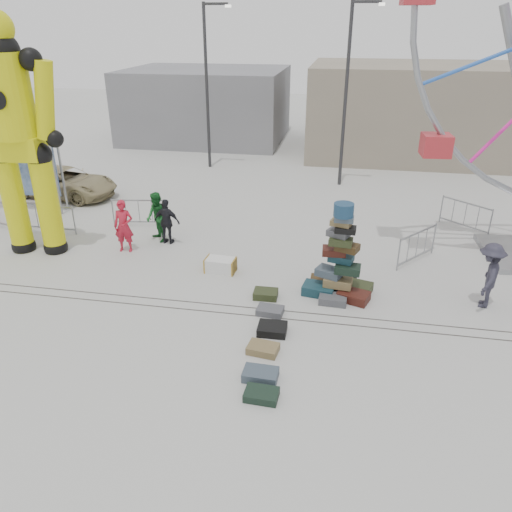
% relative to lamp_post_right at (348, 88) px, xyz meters
% --- Properties ---
extents(ground, '(90.00, 90.00, 0.00)m').
position_rel_lamp_post_right_xyz_m(ground, '(-3.09, -13.00, -4.48)').
color(ground, '#9E9E99').
rests_on(ground, ground).
extents(track_line_near, '(40.00, 0.04, 0.01)m').
position_rel_lamp_post_right_xyz_m(track_line_near, '(-3.09, -12.40, -4.48)').
color(track_line_near, '#47443F').
rests_on(track_line_near, ground).
extents(track_line_far, '(40.00, 0.04, 0.01)m').
position_rel_lamp_post_right_xyz_m(track_line_far, '(-3.09, -12.00, -4.48)').
color(track_line_far, '#47443F').
rests_on(track_line_far, ground).
extents(building_right, '(12.00, 8.00, 5.00)m').
position_rel_lamp_post_right_xyz_m(building_right, '(3.91, 7.00, -1.98)').
color(building_right, gray).
rests_on(building_right, ground).
extents(building_left, '(10.00, 8.00, 4.40)m').
position_rel_lamp_post_right_xyz_m(building_left, '(-9.09, 9.00, -2.28)').
color(building_left, gray).
rests_on(building_left, ground).
extents(lamp_post_right, '(1.41, 0.25, 8.00)m').
position_rel_lamp_post_right_xyz_m(lamp_post_right, '(0.00, 0.00, 0.00)').
color(lamp_post_right, '#2D2D30').
rests_on(lamp_post_right, ground).
extents(lamp_post_left, '(1.41, 0.25, 8.00)m').
position_rel_lamp_post_right_xyz_m(lamp_post_left, '(-7.00, 2.00, 0.00)').
color(lamp_post_left, '#2D2D30').
rests_on(lamp_post_left, ground).
extents(suitcase_tower, '(2.08, 1.75, 2.79)m').
position_rel_lamp_post_right_xyz_m(suitcase_tower, '(0.16, -10.77, -3.70)').
color(suitcase_tower, '#173A45').
rests_on(suitcase_tower, ground).
extents(crash_test_dummy, '(3.09, 1.36, 7.78)m').
position_rel_lamp_post_right_xyz_m(crash_test_dummy, '(-10.05, -9.56, -0.38)').
color(crash_test_dummy, black).
rests_on(crash_test_dummy, ground).
extents(banner_scaffold, '(4.05, 0.98, 2.90)m').
position_rel_lamp_post_right_xyz_m(banner_scaffold, '(-13.12, -6.00, -2.30)').
color(banner_scaffold, gray).
rests_on(banner_scaffold, ground).
extents(steamer_trunk, '(0.97, 0.60, 0.44)m').
position_rel_lamp_post_right_xyz_m(steamer_trunk, '(-3.52, -10.00, -4.26)').
color(steamer_trunk, silver).
rests_on(steamer_trunk, ground).
extents(row_case_0, '(0.69, 0.53, 0.22)m').
position_rel_lamp_post_right_xyz_m(row_case_0, '(-1.86, -11.36, -4.37)').
color(row_case_0, '#2E371B').
rests_on(row_case_0, ground).
extents(row_case_1, '(0.75, 0.55, 0.19)m').
position_rel_lamp_post_right_xyz_m(row_case_1, '(-1.59, -12.21, -4.39)').
color(row_case_1, '#515258').
rests_on(row_case_1, ground).
extents(row_case_2, '(0.74, 0.61, 0.22)m').
position_rel_lamp_post_right_xyz_m(row_case_2, '(-1.40, -13.10, -4.37)').
color(row_case_2, black).
rests_on(row_case_2, ground).
extents(row_case_3, '(0.79, 0.60, 0.19)m').
position_rel_lamp_post_right_xyz_m(row_case_3, '(-1.50, -13.95, -4.39)').
color(row_case_3, olive).
rests_on(row_case_3, ground).
extents(row_case_4, '(0.79, 0.53, 0.21)m').
position_rel_lamp_post_right_xyz_m(row_case_4, '(-1.39, -14.92, -4.38)').
color(row_case_4, '#404F5C').
rests_on(row_case_4, ground).
extents(row_case_5, '(0.74, 0.52, 0.18)m').
position_rel_lamp_post_right_xyz_m(row_case_5, '(-1.26, -15.55, -4.39)').
color(row_case_5, black).
rests_on(row_case_5, ground).
extents(barricade_dummy_a, '(1.95, 0.64, 1.10)m').
position_rel_lamp_post_right_xyz_m(barricade_dummy_a, '(-12.27, -8.04, -3.93)').
color(barricade_dummy_a, gray).
rests_on(barricade_dummy_a, ground).
extents(barricade_dummy_b, '(2.00, 0.12, 1.10)m').
position_rel_lamp_post_right_xyz_m(barricade_dummy_b, '(-10.55, -8.01, -3.93)').
color(barricade_dummy_b, gray).
rests_on(barricade_dummy_b, ground).
extents(barricade_dummy_c, '(1.99, 0.41, 1.10)m').
position_rel_lamp_post_right_xyz_m(barricade_dummy_c, '(-7.50, -6.82, -3.93)').
color(barricade_dummy_c, gray).
rests_on(barricade_dummy_c, ground).
extents(barricade_wheel_front, '(1.35, 1.61, 1.10)m').
position_rel_lamp_post_right_xyz_m(barricade_wheel_front, '(2.62, -8.17, -3.93)').
color(barricade_wheel_front, gray).
rests_on(barricade_wheel_front, ground).
extents(barricade_wheel_back, '(1.57, 1.39, 1.10)m').
position_rel_lamp_post_right_xyz_m(barricade_wheel_back, '(4.70, -4.95, -3.93)').
color(barricade_wheel_back, gray).
rests_on(barricade_wheel_back, ground).
extents(pedestrian_red, '(0.71, 0.51, 1.82)m').
position_rel_lamp_post_right_xyz_m(pedestrian_red, '(-7.11, -9.04, -3.57)').
color(pedestrian_red, '#B2192C').
rests_on(pedestrian_red, ground).
extents(pedestrian_green, '(1.09, 1.10, 1.79)m').
position_rel_lamp_post_right_xyz_m(pedestrian_green, '(-6.30, -8.02, -3.59)').
color(pedestrian_green, '#186024').
rests_on(pedestrian_green, ground).
extents(pedestrian_black, '(0.99, 0.50, 1.63)m').
position_rel_lamp_post_right_xyz_m(pedestrian_black, '(-5.89, -8.17, -3.67)').
color(pedestrian_black, black).
rests_on(pedestrian_black, ground).
extents(pedestrian_grey, '(1.03, 1.36, 1.87)m').
position_rel_lamp_post_right_xyz_m(pedestrian_grey, '(4.18, -10.71, -3.55)').
color(pedestrian_grey, '#282734').
rests_on(pedestrian_grey, ground).
extents(parked_suv, '(4.91, 2.85, 1.29)m').
position_rel_lamp_post_right_xyz_m(parked_suv, '(-12.12, -3.98, -3.84)').
color(parked_suv, tan).
rests_on(parked_suv, ground).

